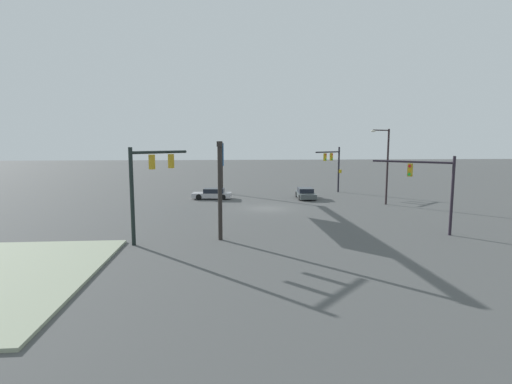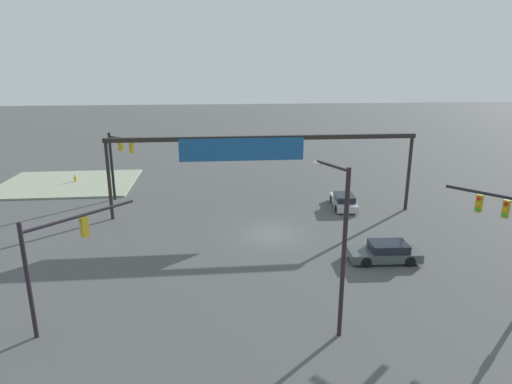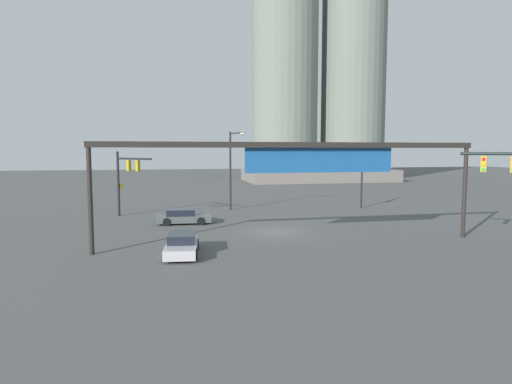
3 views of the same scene
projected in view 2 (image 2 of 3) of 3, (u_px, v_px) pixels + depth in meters
The scene contains 9 objects.
ground_plane at pixel (271, 234), 31.99m from camera, with size 224.52×224.52×0.00m, color #4A4B4B.
sidewalk_corner at pixel (68, 183), 45.41m from camera, with size 13.43×10.76×0.15m, color #949D83.
traffic_signal_near_corner at pixel (56, 250), 19.90m from camera, with size 4.06×4.32×5.52m.
traffic_signal_cross_street at pixel (118, 156), 38.45m from camera, with size 3.38×3.24×6.14m.
streetlamp_curved_arm at pixel (340, 240), 18.97m from camera, with size 1.19×2.41×7.84m.
overhead_sign_gantry at pixel (258, 148), 34.64m from camera, with size 24.74×0.43×6.51m.
sedan_car_approaching at pixel (344, 201), 37.82m from camera, with size 2.20×4.59×1.21m.
sedan_car_waiting_far at pixel (385, 252), 27.47m from camera, with size 4.47×2.14×1.21m.
fire_hydrant_on_curb at pixel (75, 178), 45.76m from camera, with size 0.33×0.22×0.71m.
Camera 2 is at (4.01, 29.63, 11.82)m, focal length 30.79 mm.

